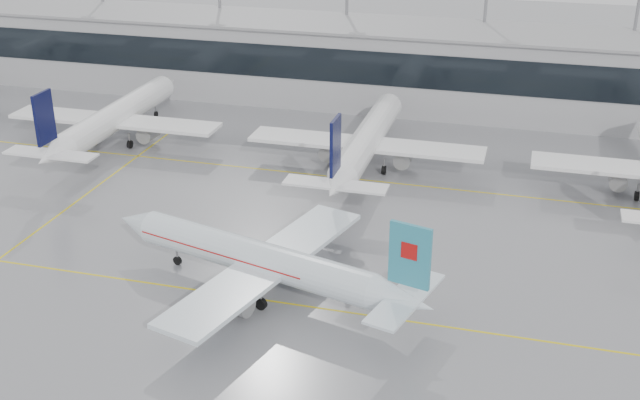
# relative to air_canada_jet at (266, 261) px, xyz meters

# --- Properties ---
(ground) EXTENTS (320.00, 320.00, 0.00)m
(ground) POSITION_rel_air_canada_jet_xyz_m (2.15, -1.28, -3.29)
(ground) COLOR gray
(ground) RESTS_ON ground
(taxi_line_main) EXTENTS (120.00, 0.25, 0.01)m
(taxi_line_main) POSITION_rel_air_canada_jet_xyz_m (2.15, -1.28, -3.28)
(taxi_line_main) COLOR yellow
(taxi_line_main) RESTS_ON ground
(taxi_line_north) EXTENTS (120.00, 0.25, 0.01)m
(taxi_line_north) POSITION_rel_air_canada_jet_xyz_m (2.15, 28.72, -3.28)
(taxi_line_north) COLOR yellow
(taxi_line_north) RESTS_ON ground
(taxi_line_cross) EXTENTS (0.25, 60.00, 0.01)m
(taxi_line_cross) POSITION_rel_air_canada_jet_xyz_m (-27.85, 13.72, -3.28)
(taxi_line_cross) COLOR yellow
(taxi_line_cross) RESTS_ON ground
(terminal) EXTENTS (180.00, 15.00, 12.00)m
(terminal) POSITION_rel_air_canada_jet_xyz_m (2.15, 60.72, 2.71)
(terminal) COLOR #9FA0A3
(terminal) RESTS_ON ground
(terminal_glass) EXTENTS (180.00, 0.20, 5.00)m
(terminal_glass) POSITION_rel_air_canada_jet_xyz_m (2.15, 53.17, 4.21)
(terminal_glass) COLOR black
(terminal_glass) RESTS_ON ground
(terminal_roof) EXTENTS (182.00, 16.00, 0.40)m
(terminal_roof) POSITION_rel_air_canada_jet_xyz_m (2.15, 60.72, 8.91)
(terminal_roof) COLOR gray
(terminal_roof) RESTS_ON ground
(light_masts) EXTENTS (156.40, 1.00, 22.60)m
(light_masts) POSITION_rel_air_canada_jet_xyz_m (2.15, 66.72, 10.06)
(light_masts) COLOR gray
(light_masts) RESTS_ON ground
(air_canada_jet) EXTENTS (33.69, 26.86, 10.47)m
(air_canada_jet) POSITION_rel_air_canada_jet_xyz_m (0.00, 0.00, 0.00)
(air_canada_jet) COLOR white
(air_canada_jet) RESTS_ON ground
(parked_jet_b) EXTENTS (29.64, 36.96, 11.72)m
(parked_jet_b) POSITION_rel_air_canada_jet_xyz_m (-32.85, 32.41, 0.43)
(parked_jet_b) COLOR white
(parked_jet_b) RESTS_ON ground
(parked_jet_c) EXTENTS (29.64, 36.96, 11.72)m
(parked_jet_c) POSITION_rel_air_canada_jet_xyz_m (2.15, 32.41, 0.43)
(parked_jet_c) COLOR white
(parked_jet_c) RESTS_ON ground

